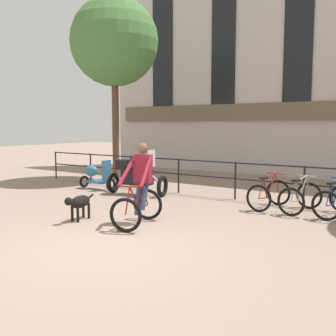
{
  "coord_description": "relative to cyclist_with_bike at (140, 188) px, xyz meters",
  "views": [
    {
      "loc": [
        4.54,
        -4.79,
        2.07
      ],
      "look_at": [
        -0.67,
        2.86,
        1.05
      ],
      "focal_mm": 42.0,
      "sensor_mm": 36.0,
      "label": 1
    }
  ],
  "objects": [
    {
      "name": "building_facade",
      "position": [
        0.48,
        9.45,
        4.01
      ],
      "size": [
        18.0,
        0.72,
        9.58
      ],
      "color": "beige",
      "rests_on": "ground_plane"
    },
    {
      "name": "parked_bicycle_near_lamp",
      "position": [
        1.68,
        3.01,
        -0.41
      ],
      "size": [
        0.78,
        1.18,
        0.86
      ],
      "rotation": [
        0.0,
        0.0,
        3.03
      ],
      "color": "black",
      "rests_on": "ground_plane"
    },
    {
      "name": "parked_scooter",
      "position": [
        -3.98,
        2.75,
        -0.3
      ],
      "size": [
        1.28,
        0.41,
        0.96
      ],
      "rotation": [
        0.0,
        0.0,
        1.56
      ],
      "color": "black",
      "rests_on": "ground_plane"
    },
    {
      "name": "ground_plane",
      "position": [
        0.48,
        -1.54,
        -0.76
      ],
      "size": [
        60.0,
        60.0,
        0.0
      ],
      "primitive_type": "plane",
      "color": "gray"
    },
    {
      "name": "parked_bicycle_mid_right",
      "position": [
        3.23,
        3.01,
        -0.41
      ],
      "size": [
        0.81,
        1.19,
        0.86
      ],
      "rotation": [
        0.0,
        0.0,
        3.0
      ],
      "color": "black",
      "rests_on": "ground_plane"
    },
    {
      "name": "canal_railing",
      "position": [
        0.48,
        3.66,
        -0.05
      ],
      "size": [
        15.05,
        0.05,
        1.05
      ],
      "color": "black",
      "rests_on": "ground_plane"
    },
    {
      "name": "dog",
      "position": [
        -1.28,
        -0.51,
        -0.37
      ],
      "size": [
        0.32,
        0.97,
        0.57
      ],
      "rotation": [
        0.0,
        0.0,
        0.15
      ],
      "color": "black",
      "rests_on": "ground_plane"
    },
    {
      "name": "parked_motorcycle",
      "position": [
        -2.23,
        2.67,
        -0.2
      ],
      "size": [
        1.84,
        0.94,
        1.35
      ],
      "rotation": [
        0.0,
        0.0,
        1.76
      ],
      "color": "black",
      "rests_on": "ground_plane"
    },
    {
      "name": "tree_canalside_left",
      "position": [
        -5.05,
        4.93,
        4.35
      ],
      "size": [
        3.27,
        3.27,
        6.78
      ],
      "color": "brown",
      "rests_on": "ground_plane"
    },
    {
      "name": "cyclist_with_bike",
      "position": [
        0.0,
        0.0,
        0.0
      ],
      "size": [
        0.95,
        1.3,
        1.7
      ],
      "rotation": [
        0.0,
        0.0,
        0.25
      ],
      "color": "black",
      "rests_on": "ground_plane"
    },
    {
      "name": "parked_bicycle_mid_left",
      "position": [
        2.45,
        3.01,
        -0.41
      ],
      "size": [
        0.79,
        1.18,
        0.86
      ],
      "rotation": [
        0.0,
        0.0,
        3.02
      ],
      "color": "black",
      "rests_on": "ground_plane"
    }
  ]
}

